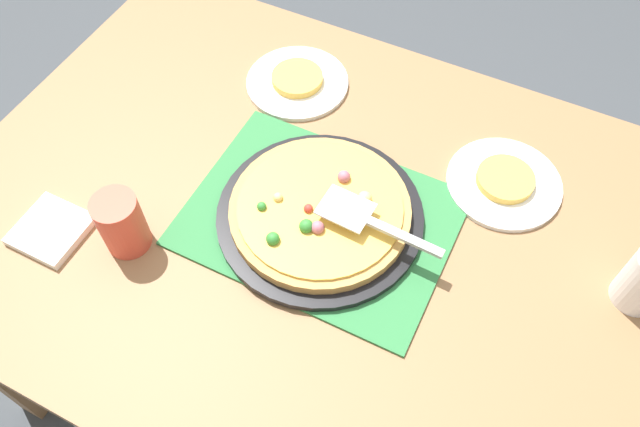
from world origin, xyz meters
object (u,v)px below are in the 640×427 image
at_px(pizza_pan, 320,216).
at_px(pizza_server, 370,221).
at_px(cup_near, 122,223).
at_px(pizza, 320,210).
at_px(plate_near_left, 504,183).
at_px(plate_far_right, 297,83).
at_px(served_slice_right, 297,78).
at_px(served_slice_left, 505,179).
at_px(napkin_stack, 51,230).

xyz_separation_m(pizza_pan, pizza_server, (0.10, -0.00, 0.06)).
bearing_deg(pizza_pan, pizza_server, -2.85).
xyz_separation_m(pizza_pan, cup_near, (-0.29, -0.20, 0.05)).
height_order(pizza, cup_near, cup_near).
bearing_deg(plate_near_left, plate_far_right, 172.44).
height_order(plate_far_right, served_slice_right, served_slice_right).
height_order(served_slice_left, served_slice_right, same).
distance_m(pizza, plate_near_left, 0.36).
bearing_deg(plate_near_left, served_slice_left, 0.00).
distance_m(cup_near, pizza_server, 0.43).
height_order(served_slice_right, pizza_server, pizza_server).
relative_size(plate_near_left, pizza_server, 0.95).
distance_m(pizza_pan, served_slice_left, 0.36).
distance_m(pizza, napkin_stack, 0.49).
relative_size(cup_near, pizza_server, 0.52).
xyz_separation_m(plate_far_right, served_slice_left, (0.48, -0.06, 0.01)).
bearing_deg(plate_near_left, served_slice_right, 172.44).
height_order(plate_far_right, napkin_stack, napkin_stack).
relative_size(plate_near_left, served_slice_left, 2.00).
bearing_deg(plate_far_right, served_slice_right, 0.00).
xyz_separation_m(plate_near_left, cup_near, (-0.57, -0.42, 0.06)).
relative_size(served_slice_right, cup_near, 0.92).
height_order(plate_near_left, napkin_stack, napkin_stack).
distance_m(plate_near_left, plate_far_right, 0.48).
bearing_deg(napkin_stack, plate_far_right, 67.13).
height_order(pizza_pan, pizza, pizza).
relative_size(pizza_server, napkin_stack, 1.93).
bearing_deg(pizza, cup_near, -145.86).
distance_m(pizza_pan, pizza_server, 0.11).
distance_m(served_slice_right, cup_near, 0.50).
relative_size(plate_far_right, napkin_stack, 1.83).
bearing_deg(cup_near, napkin_stack, -161.21).
bearing_deg(pizza, served_slice_right, 124.33).
relative_size(pizza, pizza_server, 1.42).
xyz_separation_m(plate_far_right, napkin_stack, (-0.23, -0.53, 0.00)).
xyz_separation_m(plate_far_right, cup_near, (-0.09, -0.49, 0.06)).
xyz_separation_m(pizza_pan, plate_near_left, (0.28, 0.23, -0.01)).
bearing_deg(pizza, napkin_stack, -150.40).
bearing_deg(napkin_stack, served_slice_left, 33.73).
bearing_deg(cup_near, pizza_pan, 34.23).
relative_size(plate_far_right, pizza_server, 0.95).
relative_size(plate_near_left, served_slice_right, 2.00).
height_order(served_slice_right, cup_near, cup_near).
bearing_deg(napkin_stack, cup_near, 18.79).
bearing_deg(pizza, plate_far_right, 124.33).
distance_m(plate_near_left, pizza_server, 0.30).
xyz_separation_m(cup_near, pizza_server, (0.38, 0.19, 0.01)).
height_order(plate_far_right, pizza_server, pizza_server).
bearing_deg(pizza_pan, pizza, -69.09).
xyz_separation_m(pizza, pizza_server, (0.10, -0.00, 0.03)).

